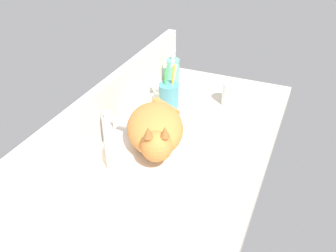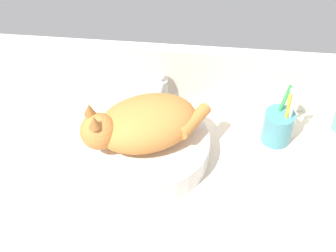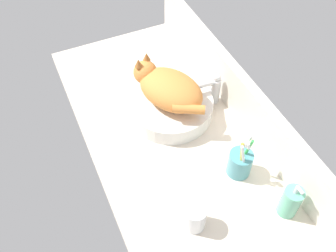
# 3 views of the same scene
# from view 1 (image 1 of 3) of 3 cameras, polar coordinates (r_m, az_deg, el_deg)

# --- Properties ---
(ground_plane) EXTENTS (1.21, 0.58, 0.04)m
(ground_plane) POSITION_cam_1_polar(r_m,az_deg,el_deg) (1.26, 1.49, -4.14)
(ground_plane) COLOR beige
(backsplash_panel) EXTENTS (1.21, 0.04, 0.18)m
(backsplash_panel) POSITION_cam_1_polar(r_m,az_deg,el_deg) (1.30, -9.58, 2.62)
(backsplash_panel) COLOR silver
(backsplash_panel) RESTS_ON ground_plane
(sink_basin) EXTENTS (0.31, 0.31, 0.07)m
(sink_basin) POSITION_cam_1_polar(r_m,az_deg,el_deg) (1.18, -1.89, -3.76)
(sink_basin) COLOR silver
(sink_basin) RESTS_ON ground_plane
(cat) EXTENTS (0.30, 0.26, 0.14)m
(cat) POSITION_cam_1_polar(r_m,az_deg,el_deg) (1.12, -1.91, -0.47)
(cat) COLOR orange
(cat) RESTS_ON sink_basin
(faucet) EXTENTS (0.04, 0.12, 0.14)m
(faucet) POSITION_cam_1_polar(r_m,az_deg,el_deg) (1.24, -8.76, -0.08)
(faucet) COLOR silver
(faucet) RESTS_ON ground_plane
(soap_dispenser) EXTENTS (0.06, 0.06, 0.15)m
(soap_dispenser) POSITION_cam_1_polar(r_m,az_deg,el_deg) (1.63, 0.71, 8.30)
(soap_dispenser) COLOR #60B793
(soap_dispenser) RESTS_ON ground_plane
(toothbrush_cup) EXTENTS (0.08, 0.08, 0.19)m
(toothbrush_cup) POSITION_cam_1_polar(r_m,az_deg,el_deg) (1.46, 0.13, 4.86)
(toothbrush_cup) COLOR teal
(toothbrush_cup) RESTS_ON ground_plane
(water_glass) EXTENTS (0.07, 0.07, 0.09)m
(water_glass) POSITION_cam_1_polar(r_m,az_deg,el_deg) (1.50, 9.50, 4.75)
(water_glass) COLOR white
(water_glass) RESTS_ON ground_plane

